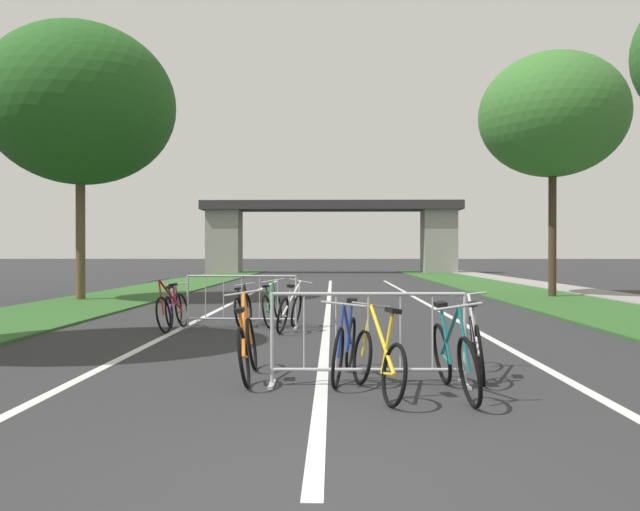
% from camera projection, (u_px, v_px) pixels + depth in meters
% --- Properties ---
extents(ground_plane, '(300.00, 300.00, 0.00)m').
position_uv_depth(ground_plane, '(312.00, 503.00, 3.74)').
color(ground_plane, '#2B2B2D').
extents(grass_verge_left, '(3.42, 51.51, 0.05)m').
position_uv_depth(grass_verge_left, '(156.00, 290.00, 24.95)').
color(grass_verge_left, '#2D5B26').
rests_on(grass_verge_left, ground).
extents(grass_verge_right, '(3.42, 51.51, 0.05)m').
position_uv_depth(grass_verge_right, '(506.00, 290.00, 24.67)').
color(grass_verge_right, '#2D5B26').
rests_on(grass_verge_right, ground).
extents(sidewalk_path_right, '(1.86, 51.51, 0.08)m').
position_uv_depth(sidewalk_path_right, '(574.00, 290.00, 24.61)').
color(sidewalk_path_right, gray).
rests_on(sidewalk_path_right, ground).
extents(lane_stripe_center, '(0.14, 29.80, 0.01)m').
position_uv_depth(lane_stripe_center, '(329.00, 303.00, 18.64)').
color(lane_stripe_center, silver).
rests_on(lane_stripe_center, ground).
extents(lane_stripe_right_lane, '(0.14, 29.80, 0.01)m').
position_uv_depth(lane_stripe_right_lane, '(425.00, 303.00, 18.58)').
color(lane_stripe_right_lane, silver).
rests_on(lane_stripe_right_lane, ground).
extents(lane_stripe_left_lane, '(0.14, 29.80, 0.01)m').
position_uv_depth(lane_stripe_left_lane, '(232.00, 303.00, 18.70)').
color(lane_stripe_left_lane, silver).
rests_on(lane_stripe_left_lane, ground).
extents(overpass_bridge, '(18.93, 3.24, 5.25)m').
position_uv_depth(overpass_bridge, '(331.00, 226.00, 46.29)').
color(overpass_bridge, '#2D2D30').
rests_on(overpass_bridge, ground).
extents(tree_left_oak_near, '(5.81, 5.81, 8.55)m').
position_uv_depth(tree_left_oak_near, '(80.00, 105.00, 19.49)').
color(tree_left_oak_near, brown).
rests_on(tree_left_oak_near, ground).
extents(tree_right_pine_far, '(4.82, 4.82, 8.11)m').
position_uv_depth(tree_right_pine_far, '(553.00, 115.00, 20.87)').
color(tree_right_pine_far, '#3D2D1E').
rests_on(tree_right_pine_far, ground).
extents(crowd_barrier_nearest, '(2.23, 0.46, 1.05)m').
position_uv_depth(crowd_barrier_nearest, '(368.00, 340.00, 7.05)').
color(crowd_barrier_nearest, '#ADADB2').
rests_on(crowd_barrier_nearest, ground).
extents(crowd_barrier_second, '(2.24, 0.52, 1.05)m').
position_uv_depth(crowd_barrier_second, '(242.00, 302.00, 12.46)').
color(crowd_barrier_second, '#ADADB2').
rests_on(crowd_barrier_second, ground).
extents(bicycle_silver_0, '(0.44, 1.75, 1.00)m').
position_uv_depth(bicycle_silver_0, '(476.00, 344.00, 7.57)').
color(bicycle_silver_0, black).
rests_on(bicycle_silver_0, ground).
extents(bicycle_black_1, '(0.43, 1.68, 0.86)m').
position_uv_depth(bicycle_black_1, '(243.00, 308.00, 13.05)').
color(bicycle_black_1, black).
rests_on(bicycle_black_1, ground).
extents(bicycle_red_2, '(0.54, 1.70, 1.04)m').
position_uv_depth(bicycle_red_2, '(173.00, 310.00, 12.08)').
color(bicycle_red_2, black).
rests_on(bicycle_red_2, ground).
extents(bicycle_blue_3, '(0.50, 1.77, 0.96)m').
position_uv_depth(bicycle_blue_3, '(345.00, 346.00, 7.45)').
color(bicycle_blue_3, black).
rests_on(bicycle_blue_3, ground).
extents(bicycle_yellow_4, '(0.54, 1.67, 0.95)m').
position_uv_depth(bicycle_yellow_4, '(378.00, 360.00, 6.59)').
color(bicycle_yellow_4, black).
rests_on(bicycle_yellow_4, ground).
extents(bicycle_orange_5, '(0.48, 1.73, 1.04)m').
position_uv_depth(bicycle_orange_5, '(247.00, 347.00, 7.44)').
color(bicycle_orange_5, black).
rests_on(bicycle_orange_5, ground).
extents(bicycle_purple_6, '(0.50, 1.70, 0.86)m').
position_uv_depth(bicycle_purple_6, '(174.00, 308.00, 12.99)').
color(bicycle_purple_6, black).
rests_on(bicycle_purple_6, ground).
extents(bicycle_white_7, '(0.65, 1.76, 0.98)m').
position_uv_depth(bicycle_white_7, '(290.00, 311.00, 12.06)').
color(bicycle_white_7, black).
rests_on(bicycle_white_7, ground).
extents(bicycle_teal_8, '(0.46, 1.79, 1.02)m').
position_uv_depth(bicycle_teal_8, '(454.00, 358.00, 6.58)').
color(bicycle_teal_8, black).
rests_on(bicycle_teal_8, ground).
extents(bicycle_green_9, '(0.49, 1.70, 0.95)m').
position_uv_depth(bicycle_green_9, '(272.00, 307.00, 12.89)').
color(bicycle_green_9, black).
rests_on(bicycle_green_9, ground).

